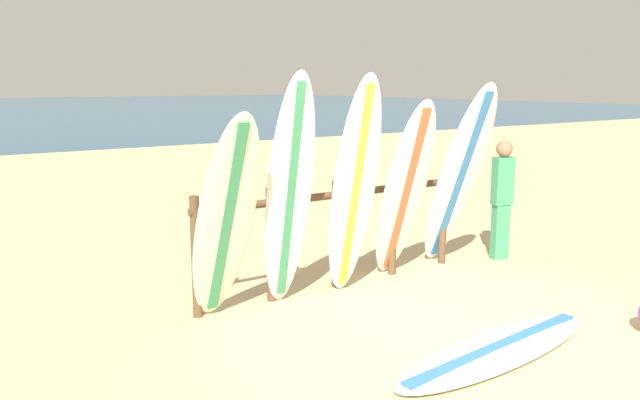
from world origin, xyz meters
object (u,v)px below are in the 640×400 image
object	(u,v)px
surfboard_leaning_left	(289,193)
beachgoer_standing	(502,195)
surfboard_leaning_center_right	(459,178)
surfboard_rack	(336,222)
surfboard_leaning_far_left	(226,220)
surfboard_leaning_center	(405,191)
surfboard_leaning_center_left	(354,188)
surfboard_lying_on_sand	(497,350)

from	to	relation	value
surfboard_leaning_left	beachgoer_standing	distance (m)	3.16
surfboard_leaning_center_right	surfboard_rack	bearing A→B (deg)	169.04
surfboard_leaning_far_left	surfboard_leaning_center	distance (m)	2.25
surfboard_rack	surfboard_leaning_center_left	world-z (taller)	surfboard_leaning_center_left
surfboard_leaning_left	beachgoer_standing	bearing A→B (deg)	0.73
surfboard_leaning_center_right	surfboard_lying_on_sand	xyz separation A→B (m)	(-1.50, -1.89, -1.07)
surfboard_leaning_far_left	surfboard_leaning_center_right	bearing A→B (deg)	1.54
beachgoer_standing	surfboard_rack	bearing A→B (deg)	173.49
surfboard_leaning_center_left	surfboard_leaning_center_right	world-z (taller)	surfboard_leaning_center_left
surfboard_lying_on_sand	beachgoer_standing	world-z (taller)	beachgoer_standing
surfboard_rack	surfboard_leaning_center	xyz separation A→B (m)	(0.75, -0.25, 0.30)
surfboard_rack	surfboard_leaning_center_left	size ratio (longest dim) A/B	1.45
surfboard_leaning_far_left	surfboard_lying_on_sand	size ratio (longest dim) A/B	0.82
surfboard_leaning_center_left	surfboard_leaning_center	bearing A→B (deg)	9.75
surfboard_leaning_far_left	surfboard_leaning_center_right	world-z (taller)	surfboard_leaning_center_right
surfboard_leaning_center	surfboard_lying_on_sand	bearing A→B (deg)	-109.91
surfboard_leaning_center_right	surfboard_lying_on_sand	world-z (taller)	surfboard_leaning_center_right
surfboard_rack	surfboard_leaning_left	size ratio (longest dim) A/B	1.44
surfboard_leaning_left	surfboard_leaning_center	distance (m)	1.53
surfboard_lying_on_sand	surfboard_leaning_left	bearing A→B (deg)	113.74
surfboard_leaning_far_left	surfboard_rack	bearing A→B (deg)	14.32
surfboard_leaning_far_left	surfboard_leaning_center	xyz separation A→B (m)	(2.24, 0.13, 0.03)
surfboard_leaning_center_right	surfboard_leaning_far_left	bearing A→B (deg)	-178.46
surfboard_lying_on_sand	surfboard_rack	bearing A→B (deg)	91.29
surfboard_rack	beachgoer_standing	distance (m)	2.38
surfboard_rack	surfboard_leaning_left	world-z (taller)	surfboard_leaning_left
surfboard_leaning_center_right	beachgoer_standing	bearing A→B (deg)	2.08
surfboard_leaning_center_left	surfboard_lying_on_sand	world-z (taller)	surfboard_leaning_center_left
surfboard_rack	beachgoer_standing	size ratio (longest dim) A/B	2.24
surfboard_rack	beachgoer_standing	world-z (taller)	beachgoer_standing
surfboard_leaning_left	surfboard_leaning_center_left	xyz separation A→B (m)	(0.72, -0.08, -0.01)
surfboard_leaning_center_right	beachgoer_standing	xyz separation A→B (m)	(0.82, 0.03, -0.29)
surfboard_leaning_far_left	surfboard_leaning_center	size ratio (longest dim) A/B	0.97
surfboard_leaning_center_left	surfboard_leaning_left	bearing A→B (deg)	173.36
beachgoer_standing	surfboard_leaning_center	bearing A→B (deg)	179.46
surfboard_rack	surfboard_leaning_center	distance (m)	0.85
surfboard_leaning_center_left	surfboard_lying_on_sand	distance (m)	2.12
surfboard_rack	surfboard_leaning_far_left	size ratio (longest dim) A/B	1.69
surfboard_leaning_center	surfboard_leaning_center_right	size ratio (longest dim) A/B	0.92
surfboard_leaning_center	beachgoer_standing	bearing A→B (deg)	-0.54
surfboard_leaning_far_left	surfboard_leaning_center_left	bearing A→B (deg)	-0.50
surfboard_leaning_far_left	surfboard_leaning_left	world-z (taller)	surfboard_leaning_left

